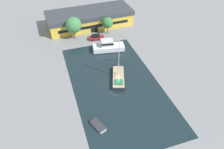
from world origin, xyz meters
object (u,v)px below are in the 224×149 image
quay_tree_by_water (73,25)px  motor_cruiser (108,47)px  quay_tree_near_building (107,23)px  parked_car (96,37)px  warehouse_building (90,18)px  small_dinghy (98,126)px  sailboat_moored (118,77)px

quay_tree_by_water → motor_cruiser: size_ratio=0.74×
quay_tree_near_building → parked_car: 6.00m
warehouse_building → quay_tree_near_building: bearing=-63.7°
quay_tree_near_building → parked_car: bearing=-150.6°
motor_cruiser → small_dinghy: (-10.08, -25.39, -0.87)m
quay_tree_near_building → quay_tree_by_water: quay_tree_by_water is taller
quay_tree_by_water → quay_tree_near_building: bearing=-1.0°
motor_cruiser → small_dinghy: bearing=168.1°
warehouse_building → quay_tree_by_water: size_ratio=4.08×
quay_tree_near_building → quay_tree_by_water: size_ratio=0.80×
sailboat_moored → small_dinghy: 15.04m
warehouse_building → sailboat_moored: bearing=-92.4°
sailboat_moored → motor_cruiser: size_ratio=1.13×
small_dinghy → motor_cruiser: bearing=-133.4°
parked_car → small_dinghy: size_ratio=1.25×
warehouse_building → parked_car: bearing=-94.6°
warehouse_building → sailboat_moored: (-0.25, -30.13, -2.02)m
parked_car → sailboat_moored: sailboat_moored is taller
warehouse_building → small_dinghy: size_ratio=7.52×
parked_car → small_dinghy: 33.48m
quay_tree_near_building → small_dinghy: bearing=-110.2°
parked_car → motor_cruiser: bearing=23.4°
sailboat_moored → motor_cruiser: (1.46, 13.07, 0.63)m
parked_car → quay_tree_near_building: bearing=129.2°
quay_tree_near_building → parked_car: size_ratio=1.17×
quay_tree_near_building → motor_cruiser: 10.30m
quay_tree_by_water → parked_car: bearing=-23.5°
quay_tree_near_building → sailboat_moored: (-4.27, -22.62, -3.27)m
warehouse_building → small_dinghy: warehouse_building is taller
quay_tree_near_building → small_dinghy: (-12.89, -34.94, -3.51)m
quay_tree_near_building → motor_cruiser: bearing=-106.4°
sailboat_moored → motor_cruiser: bearing=102.4°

